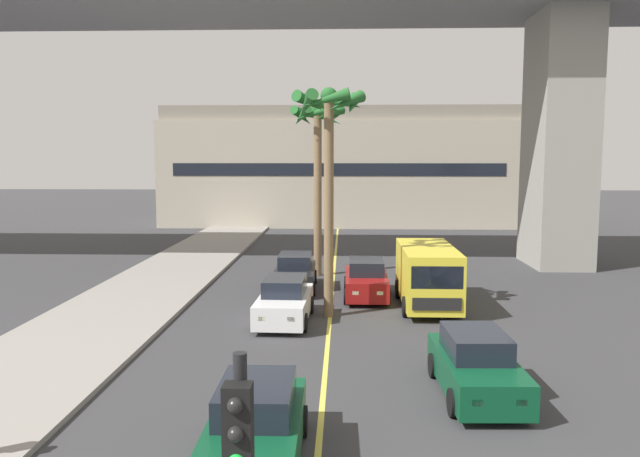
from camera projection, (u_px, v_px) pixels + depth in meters
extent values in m
cube|color=gray|center=(3.00, 388.00, 15.70)|extent=(4.80, 80.00, 0.15)
cube|color=#DBCC4C|center=(330.00, 314.00, 23.35)|extent=(0.14, 56.00, 0.01)
cube|color=gray|center=(559.00, 141.00, 33.07)|extent=(2.80, 4.40, 13.20)
cube|color=#BCB29E|center=(338.00, 174.00, 53.91)|extent=(29.39, 8.00, 8.65)
cube|color=gray|center=(339.00, 115.00, 53.34)|extent=(28.80, 7.20, 1.20)
cube|color=black|center=(338.00, 170.00, 49.87)|extent=(26.45, 0.04, 1.00)
cube|color=maroon|center=(366.00, 284.00, 26.01)|extent=(1.73, 4.11, 0.80)
cube|color=black|center=(366.00, 267.00, 26.08)|extent=(1.41, 2.06, 0.60)
cube|color=#F2EDCC|center=(380.00, 293.00, 23.99)|extent=(0.24, 0.08, 0.14)
cube|color=#F2EDCC|center=(355.00, 293.00, 24.03)|extent=(0.24, 0.08, 0.14)
cylinder|color=black|center=(388.00, 297.00, 24.74)|extent=(0.22, 0.64, 0.64)
cylinder|color=black|center=(347.00, 296.00, 24.82)|extent=(0.22, 0.64, 0.64)
cylinder|color=black|center=(384.00, 284.00, 27.27)|extent=(0.22, 0.64, 0.64)
cylinder|color=black|center=(347.00, 283.00, 27.34)|extent=(0.22, 0.64, 0.64)
cube|color=#0C4728|center=(256.00, 436.00, 11.88)|extent=(1.75, 4.12, 0.80)
cube|color=black|center=(256.00, 398.00, 11.95)|extent=(1.42, 2.07, 0.60)
cylinder|color=black|center=(302.00, 421.00, 13.15)|extent=(0.23, 0.64, 0.64)
cylinder|color=black|center=(225.00, 420.00, 13.19)|extent=(0.23, 0.64, 0.64)
cube|color=white|center=(284.00, 306.00, 22.20)|extent=(1.83, 4.15, 0.80)
cube|color=black|center=(285.00, 286.00, 22.27)|extent=(1.46, 2.09, 0.60)
cube|color=#F2EDCC|center=(291.00, 319.00, 20.17)|extent=(0.24, 0.09, 0.14)
cube|color=#F2EDCC|center=(262.00, 319.00, 20.23)|extent=(0.24, 0.09, 0.14)
cylinder|color=black|center=(304.00, 323.00, 20.91)|extent=(0.24, 0.65, 0.64)
cylinder|color=black|center=(256.00, 322.00, 21.02)|extent=(0.24, 0.65, 0.64)
cylinder|color=black|center=(310.00, 305.00, 23.43)|extent=(0.24, 0.65, 0.64)
cylinder|color=black|center=(267.00, 304.00, 23.54)|extent=(0.24, 0.65, 0.64)
cube|color=black|center=(295.00, 277.00, 27.51)|extent=(1.79, 4.14, 0.80)
cube|color=black|center=(295.00, 261.00, 27.58)|extent=(1.44, 2.08, 0.60)
cube|color=#F2EDCC|center=(304.00, 285.00, 25.50)|extent=(0.24, 0.09, 0.14)
cube|color=#F2EDCC|center=(281.00, 285.00, 25.51)|extent=(0.24, 0.09, 0.14)
cylinder|color=black|center=(313.00, 289.00, 26.26)|extent=(0.23, 0.64, 0.64)
cylinder|color=black|center=(274.00, 289.00, 26.29)|extent=(0.23, 0.64, 0.64)
cylinder|color=black|center=(314.00, 277.00, 28.79)|extent=(0.23, 0.64, 0.64)
cylinder|color=black|center=(279.00, 277.00, 28.81)|extent=(0.23, 0.64, 0.64)
cube|color=#0C4728|center=(476.00, 372.00, 15.36)|extent=(1.85, 4.16, 0.80)
cube|color=black|center=(476.00, 343.00, 15.43)|extent=(1.47, 2.10, 0.60)
cube|color=#F2EDCC|center=(521.00, 402.00, 13.36)|extent=(0.24, 0.09, 0.14)
cube|color=#F2EDCC|center=(478.00, 402.00, 13.36)|extent=(0.24, 0.09, 0.14)
cylinder|color=black|center=(526.00, 403.00, 14.13)|extent=(0.24, 0.65, 0.64)
cylinder|color=black|center=(454.00, 403.00, 14.13)|extent=(0.24, 0.65, 0.64)
cylinder|color=black|center=(495.00, 365.00, 16.65)|extent=(0.24, 0.65, 0.64)
cylinder|color=black|center=(434.00, 365.00, 16.66)|extent=(0.24, 0.65, 0.64)
cube|color=yellow|center=(427.00, 274.00, 24.28)|extent=(2.00, 5.20, 2.10)
cube|color=black|center=(437.00, 278.00, 21.70)|extent=(1.80, 0.08, 0.80)
cube|color=black|center=(437.00, 304.00, 21.75)|extent=(1.70, 0.06, 0.44)
cylinder|color=black|center=(459.00, 307.00, 22.80)|extent=(0.26, 0.76, 0.76)
cylinder|color=black|center=(406.00, 307.00, 22.88)|extent=(0.26, 0.76, 0.76)
cylinder|color=black|center=(445.00, 289.00, 25.90)|extent=(0.26, 0.76, 0.76)
cylinder|color=black|center=(399.00, 289.00, 25.97)|extent=(0.26, 0.76, 0.76)
cube|color=black|center=(238.00, 429.00, 5.18)|extent=(0.24, 0.20, 0.76)
sphere|color=black|center=(235.00, 406.00, 5.06)|extent=(0.14, 0.14, 0.14)
sphere|color=black|center=(236.00, 434.00, 5.08)|extent=(0.14, 0.14, 0.14)
cylinder|color=brown|center=(318.00, 195.00, 30.45)|extent=(0.39, 0.39, 7.87)
sphere|color=#236028|center=(318.00, 110.00, 29.98)|extent=(0.60, 0.60, 0.60)
cone|color=#236028|center=(335.00, 116.00, 29.87)|extent=(0.68, 1.78, 0.97)
cone|color=#236028|center=(327.00, 118.00, 30.73)|extent=(1.72, 1.25, 1.05)
cone|color=#236028|center=(313.00, 116.00, 30.81)|extent=(1.79, 1.00, 0.86)
cone|color=#236028|center=(302.00, 117.00, 30.42)|extent=(1.17, 1.75, 1.01)
cone|color=#236028|center=(301.00, 117.00, 29.70)|extent=(1.13, 1.75, 1.06)
cone|color=#236028|center=(313.00, 114.00, 29.20)|extent=(1.80, 0.76, 0.90)
cone|color=#236028|center=(329.00, 114.00, 29.37)|extent=(1.58, 1.50, 0.91)
cylinder|color=brown|center=(329.00, 210.00, 22.54)|extent=(0.35, 0.35, 7.78)
sphere|color=#236028|center=(329.00, 96.00, 22.08)|extent=(0.60, 0.60, 0.60)
cone|color=#236028|center=(352.00, 105.00, 21.97)|extent=(0.66, 1.74, 1.03)
cone|color=#236028|center=(343.00, 103.00, 22.74)|extent=(1.63, 1.37, 0.82)
cone|color=#236028|center=(324.00, 106.00, 22.91)|extent=(1.76, 0.81, 0.96)
cone|color=#236028|center=(310.00, 103.00, 22.57)|extent=(1.30, 1.67, 0.83)
cone|color=#236028|center=(306.00, 105.00, 21.87)|extent=(0.98, 1.74, 1.04)
cone|color=#236028|center=(326.00, 100.00, 21.29)|extent=(1.74, 0.60, 0.83)
cone|color=#236028|center=(345.00, 103.00, 21.50)|extent=(1.53, 1.49, 0.98)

